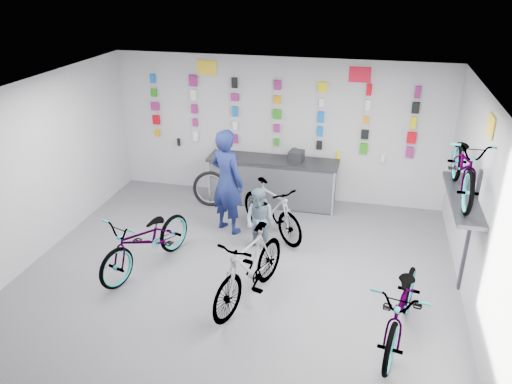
% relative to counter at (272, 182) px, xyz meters
% --- Properties ---
extents(floor, '(8.00, 8.00, 0.00)m').
position_rel_counter_xyz_m(floor, '(0.00, -3.54, -0.49)').
color(floor, '#55555A').
rests_on(floor, ground).
extents(ceiling, '(8.00, 8.00, 0.00)m').
position_rel_counter_xyz_m(ceiling, '(0.00, -3.54, 2.51)').
color(ceiling, white).
rests_on(ceiling, wall_back).
extents(wall_back, '(7.00, 0.00, 7.00)m').
position_rel_counter_xyz_m(wall_back, '(0.00, 0.46, 1.01)').
color(wall_back, silver).
rests_on(wall_back, floor).
extents(wall_left, '(0.00, 8.00, 8.00)m').
position_rel_counter_xyz_m(wall_left, '(-3.50, -3.54, 1.01)').
color(wall_left, silver).
rests_on(wall_left, floor).
extents(wall_right, '(0.00, 8.00, 8.00)m').
position_rel_counter_xyz_m(wall_right, '(3.50, -3.54, 1.01)').
color(wall_right, silver).
rests_on(wall_right, floor).
extents(counter, '(2.70, 0.66, 1.00)m').
position_rel_counter_xyz_m(counter, '(0.00, 0.00, 0.00)').
color(counter, black).
rests_on(counter, floor).
extents(merch_wall, '(5.58, 0.08, 1.57)m').
position_rel_counter_xyz_m(merch_wall, '(0.09, 0.39, 1.32)').
color(merch_wall, orange).
rests_on(merch_wall, wall_back).
extents(wall_bracket, '(0.39, 1.90, 2.00)m').
position_rel_counter_xyz_m(wall_bracket, '(3.33, -2.34, 0.98)').
color(wall_bracket, '#333338').
rests_on(wall_bracket, wall_right).
extents(sign_left, '(0.42, 0.02, 0.30)m').
position_rel_counter_xyz_m(sign_left, '(-1.50, 0.44, 2.23)').
color(sign_left, yellow).
rests_on(sign_left, wall_back).
extents(sign_right, '(0.42, 0.02, 0.30)m').
position_rel_counter_xyz_m(sign_right, '(1.60, 0.44, 2.23)').
color(sign_right, red).
rests_on(sign_right, wall_back).
extents(sign_side, '(0.02, 0.40, 0.30)m').
position_rel_counter_xyz_m(sign_side, '(3.48, -2.34, 2.16)').
color(sign_side, yellow).
rests_on(sign_side, wall_right).
extents(bike_left, '(1.33, 2.13, 1.06)m').
position_rel_counter_xyz_m(bike_left, '(-1.51, -2.92, 0.04)').
color(bike_left, gray).
rests_on(bike_left, floor).
extents(bike_center, '(1.09, 1.99, 1.15)m').
position_rel_counter_xyz_m(bike_center, '(0.35, -3.38, 0.09)').
color(bike_center, gray).
rests_on(bike_center, floor).
extents(bike_right, '(1.10, 2.14, 1.07)m').
position_rel_counter_xyz_m(bike_right, '(2.54, -3.76, 0.05)').
color(bike_right, gray).
rests_on(bike_right, floor).
extents(bike_service, '(1.65, 1.52, 1.05)m').
position_rel_counter_xyz_m(bike_service, '(0.26, -1.34, 0.04)').
color(bike_service, gray).
rests_on(bike_service, floor).
extents(bike_wall, '(0.63, 1.80, 0.95)m').
position_rel_counter_xyz_m(bike_wall, '(3.25, -2.34, 1.57)').
color(bike_wall, gray).
rests_on(bike_wall, wall_bracket).
extents(clerk, '(0.87, 0.76, 2.01)m').
position_rel_counter_xyz_m(clerk, '(-0.58, -1.34, 0.52)').
color(clerk, navy).
rests_on(clerk, floor).
extents(customer, '(0.70, 0.63, 1.19)m').
position_rel_counter_xyz_m(customer, '(0.18, -1.97, 0.11)').
color(customer, slate).
rests_on(customer, floor).
extents(spare_wheel, '(0.77, 0.29, 0.75)m').
position_rel_counter_xyz_m(spare_wheel, '(-1.25, -0.37, -0.12)').
color(spare_wheel, black).
rests_on(spare_wheel, floor).
extents(register, '(0.32, 0.33, 0.22)m').
position_rel_counter_xyz_m(register, '(0.49, 0.01, 0.62)').
color(register, black).
rests_on(register, counter).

